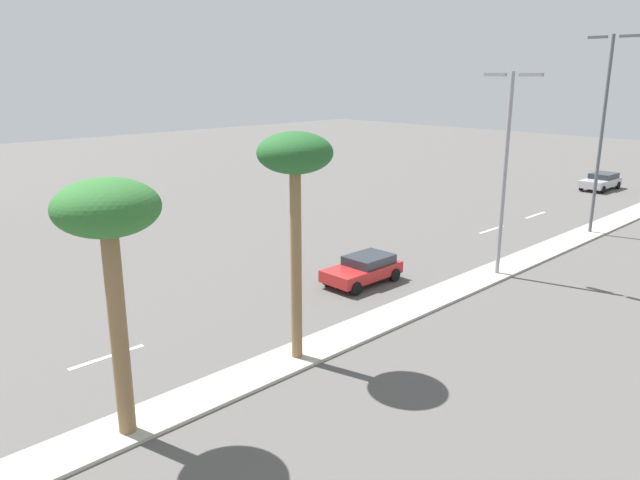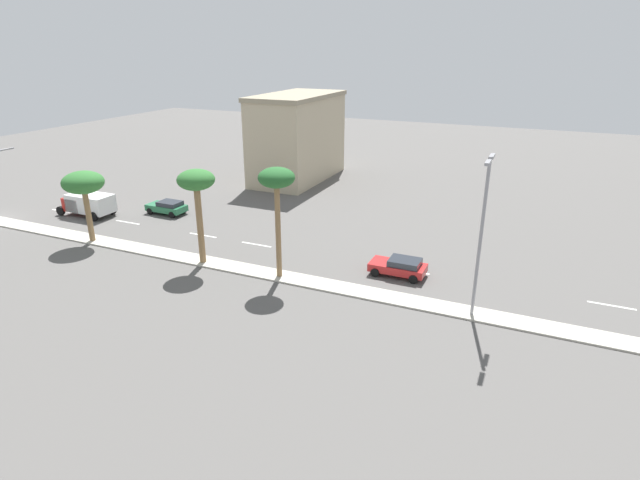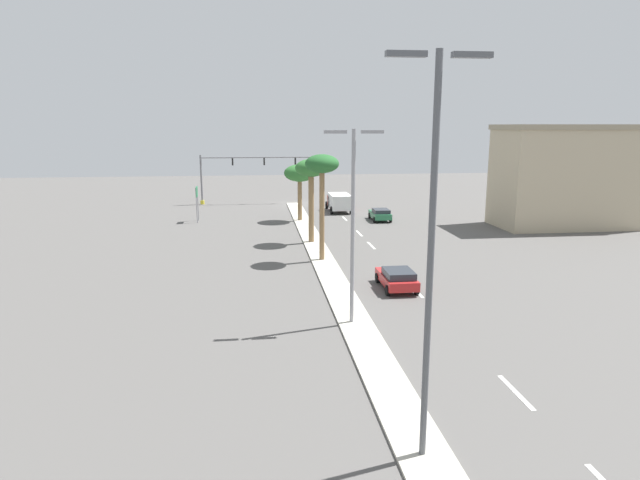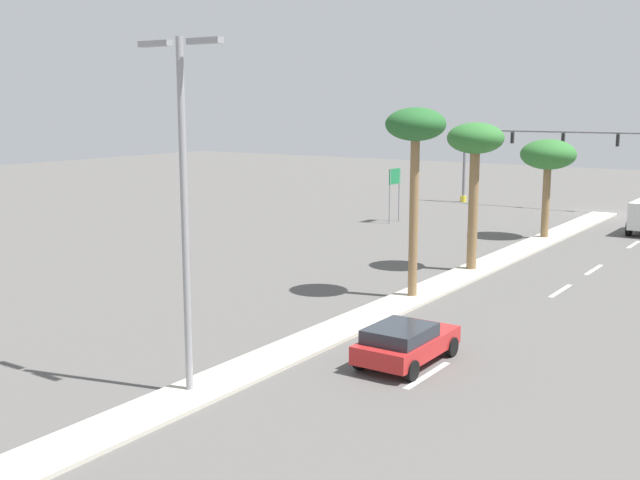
% 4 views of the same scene
% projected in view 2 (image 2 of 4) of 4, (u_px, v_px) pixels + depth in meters
% --- Properties ---
extents(ground_plane, '(160.00, 160.00, 0.00)m').
position_uv_depth(ground_plane, '(360.00, 292.00, 34.47)').
color(ground_plane, '#565451').
extents(median_curb, '(1.80, 95.57, 0.12)m').
position_uv_depth(median_curb, '(528.00, 324.00, 30.42)').
color(median_curb, '#B7B2A3').
rests_on(median_curb, ground).
extents(lane_stripe_mid, '(0.20, 2.80, 0.01)m').
position_uv_depth(lane_stripe_mid, '(63.00, 211.00, 51.10)').
color(lane_stripe_mid, silver).
rests_on(lane_stripe_mid, ground).
extents(lane_stripe_center, '(0.20, 2.80, 0.01)m').
position_uv_depth(lane_stripe_center, '(128.00, 222.00, 47.90)').
color(lane_stripe_center, silver).
rests_on(lane_stripe_center, ground).
extents(lane_stripe_far, '(0.20, 2.80, 0.01)m').
position_uv_depth(lane_stripe_far, '(203.00, 235.00, 44.68)').
color(lane_stripe_far, silver).
rests_on(lane_stripe_far, ground).
extents(lane_stripe_front, '(0.20, 2.80, 0.01)m').
position_uv_depth(lane_stripe_front, '(256.00, 244.00, 42.63)').
color(lane_stripe_front, silver).
rests_on(lane_stripe_front, ground).
extents(lane_stripe_near, '(0.20, 2.80, 0.01)m').
position_uv_depth(lane_stripe_near, '(411.00, 271.00, 37.67)').
color(lane_stripe_near, silver).
rests_on(lane_stripe_near, ground).
extents(lane_stripe_left, '(0.20, 2.80, 0.01)m').
position_uv_depth(lane_stripe_left, '(612.00, 306.00, 32.71)').
color(lane_stripe_left, silver).
rests_on(lane_stripe_left, ground).
extents(commercial_building, '(14.07, 7.02, 10.15)m').
position_uv_depth(commercial_building, '(297.00, 137.00, 61.54)').
color(commercial_building, tan).
rests_on(commercial_building, ground).
extents(palm_tree_near, '(3.31, 3.31, 5.93)m').
position_uv_depth(palm_tree_near, '(83.00, 184.00, 41.48)').
color(palm_tree_near, olive).
rests_on(palm_tree_near, median_curb).
extents(palm_tree_rear, '(2.73, 2.73, 7.14)m').
position_uv_depth(palm_tree_rear, '(196.00, 185.00, 36.86)').
color(palm_tree_rear, olive).
rests_on(palm_tree_rear, median_curb).
extents(palm_tree_leading, '(2.50, 2.50, 7.87)m').
position_uv_depth(palm_tree_leading, '(277.00, 183.00, 34.22)').
color(palm_tree_leading, olive).
rests_on(palm_tree_leading, median_curb).
extents(street_lamp_far, '(2.90, 0.24, 9.75)m').
position_uv_depth(street_lamp_far, '(482.00, 226.00, 29.41)').
color(street_lamp_far, gray).
rests_on(street_lamp_far, median_curb).
extents(sedan_green_trailing, '(1.99, 3.93, 1.31)m').
position_uv_depth(sedan_green_trailing, '(167.00, 207.00, 50.05)').
color(sedan_green_trailing, '#287047').
rests_on(sedan_green_trailing, ground).
extents(sedan_red_near, '(2.01, 3.98, 1.31)m').
position_uv_depth(sedan_red_near, '(399.00, 266.00, 36.72)').
color(sedan_red_near, red).
rests_on(sedan_red_near, ground).
extents(box_truck, '(2.57, 5.53, 2.13)m').
position_uv_depth(box_truck, '(88.00, 203.00, 49.49)').
color(box_truck, '#B21E19').
rests_on(box_truck, ground).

